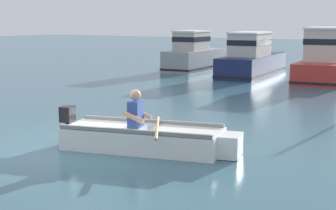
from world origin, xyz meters
TOP-DOWN VIEW (x-y plane):
  - ground_plane at (0.00, 0.00)m, footprint 120.00×120.00m
  - rowboat_with_person at (1.42, 0.46)m, footprint 3.70×1.84m
  - moored_boat_grey at (-5.75, 15.14)m, footprint 1.84×4.69m
  - moored_boat_navy at (-2.27, 14.39)m, footprint 2.32×6.01m
  - moored_boat_red at (1.14, 14.61)m, footprint 2.59×6.75m

SIDE VIEW (x-z plane):
  - ground_plane at x=0.00m, z-range 0.00..0.00m
  - rowboat_with_person at x=1.42m, z-range -0.34..0.85m
  - moored_boat_navy at x=-2.27m, z-range -0.26..1.75m
  - moored_boat_grey at x=-5.75m, z-range -0.24..1.77m
  - moored_boat_red at x=1.14m, z-range -0.30..1.94m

